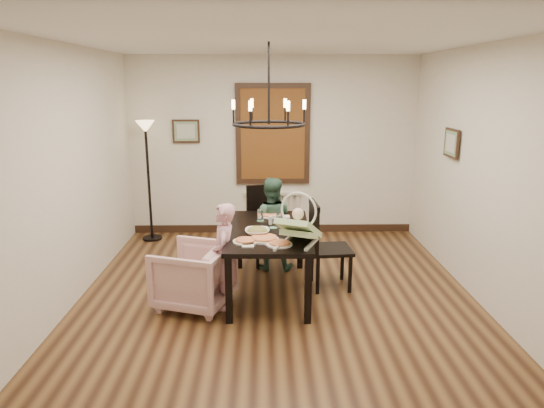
{
  "coord_description": "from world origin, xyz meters",
  "views": [
    {
      "loc": [
        -0.14,
        -5.12,
        2.39
      ],
      "look_at": [
        -0.05,
        0.2,
        1.05
      ],
      "focal_mm": 32.0,
      "sensor_mm": 36.0,
      "label": 1
    }
  ],
  "objects_px": {
    "elderly_woman": "(224,265)",
    "drinking_glass": "(280,223)",
    "floor_lamp": "(149,183)",
    "seated_man": "(271,231)",
    "chair_right": "(331,245)",
    "chair_far": "(267,225)",
    "armchair": "(194,276)",
    "baby_bouncer": "(299,226)",
    "dining_table": "(269,236)"
  },
  "relations": [
    {
      "from": "elderly_woman",
      "to": "drinking_glass",
      "type": "height_order",
      "value": "elderly_woman"
    },
    {
      "from": "drinking_glass",
      "to": "floor_lamp",
      "type": "relative_size",
      "value": 0.08
    },
    {
      "from": "seated_man",
      "to": "chair_right",
      "type": "bearing_deg",
      "value": 143.71
    },
    {
      "from": "chair_far",
      "to": "seated_man",
      "type": "bearing_deg",
      "value": -95.97
    },
    {
      "from": "armchair",
      "to": "drinking_glass",
      "type": "bearing_deg",
      "value": 127.03
    },
    {
      "from": "seated_man",
      "to": "baby_bouncer",
      "type": "distance_m",
      "value": 1.36
    },
    {
      "from": "chair_right",
      "to": "drinking_glass",
      "type": "bearing_deg",
      "value": 98.81
    },
    {
      "from": "armchair",
      "to": "drinking_glass",
      "type": "xyz_separation_m",
      "value": [
        0.96,
        0.33,
        0.5
      ]
    },
    {
      "from": "elderly_woman",
      "to": "armchair",
      "type": "bearing_deg",
      "value": -96.51
    },
    {
      "from": "drinking_glass",
      "to": "floor_lamp",
      "type": "distance_m",
      "value": 2.79
    },
    {
      "from": "dining_table",
      "to": "chair_right",
      "type": "relative_size",
      "value": 1.56
    },
    {
      "from": "seated_man",
      "to": "baby_bouncer",
      "type": "bearing_deg",
      "value": 106.81
    },
    {
      "from": "elderly_woman",
      "to": "seated_man",
      "type": "bearing_deg",
      "value": 154.85
    },
    {
      "from": "armchair",
      "to": "seated_man",
      "type": "distance_m",
      "value": 1.39
    },
    {
      "from": "chair_right",
      "to": "baby_bouncer",
      "type": "distance_m",
      "value": 0.89
    },
    {
      "from": "armchair",
      "to": "baby_bouncer",
      "type": "xyz_separation_m",
      "value": [
        1.13,
        -0.17,
        0.61
      ]
    },
    {
      "from": "chair_right",
      "to": "floor_lamp",
      "type": "height_order",
      "value": "floor_lamp"
    },
    {
      "from": "dining_table",
      "to": "chair_right",
      "type": "xyz_separation_m",
      "value": [
        0.73,
        0.14,
        -0.15
      ]
    },
    {
      "from": "elderly_woman",
      "to": "drinking_glass",
      "type": "xyz_separation_m",
      "value": [
        0.62,
        0.37,
        0.36
      ]
    },
    {
      "from": "chair_right",
      "to": "armchair",
      "type": "distance_m",
      "value": 1.64
    },
    {
      "from": "dining_table",
      "to": "baby_bouncer",
      "type": "xyz_separation_m",
      "value": [
        0.3,
        -0.51,
        0.27
      ]
    },
    {
      "from": "chair_right",
      "to": "drinking_glass",
      "type": "xyz_separation_m",
      "value": [
        -0.6,
        -0.15,
        0.31
      ]
    },
    {
      "from": "floor_lamp",
      "to": "chair_right",
      "type": "bearing_deg",
      "value": -36.13
    },
    {
      "from": "chair_far",
      "to": "baby_bouncer",
      "type": "bearing_deg",
      "value": -94.42
    },
    {
      "from": "chair_far",
      "to": "dining_table",
      "type": "bearing_deg",
      "value": -105.53
    },
    {
      "from": "chair_far",
      "to": "drinking_glass",
      "type": "xyz_separation_m",
      "value": [
        0.14,
        -0.99,
        0.32
      ]
    },
    {
      "from": "elderly_woman",
      "to": "dining_table",
      "type": "bearing_deg",
      "value": 126.92
    },
    {
      "from": "floor_lamp",
      "to": "baby_bouncer",
      "type": "bearing_deg",
      "value": -49.85
    },
    {
      "from": "chair_far",
      "to": "baby_bouncer",
      "type": "height_order",
      "value": "baby_bouncer"
    },
    {
      "from": "elderly_woman",
      "to": "baby_bouncer",
      "type": "bearing_deg",
      "value": 80.24
    },
    {
      "from": "chair_far",
      "to": "elderly_woman",
      "type": "height_order",
      "value": "chair_far"
    },
    {
      "from": "dining_table",
      "to": "elderly_woman",
      "type": "xyz_separation_m",
      "value": [
        -0.49,
        -0.37,
        -0.2
      ]
    },
    {
      "from": "baby_bouncer",
      "to": "drinking_glass",
      "type": "relative_size",
      "value": 3.73
    },
    {
      "from": "armchair",
      "to": "drinking_glass",
      "type": "relative_size",
      "value": 4.99
    },
    {
      "from": "chair_right",
      "to": "seated_man",
      "type": "distance_m",
      "value": 0.93
    },
    {
      "from": "chair_far",
      "to": "armchair",
      "type": "xyz_separation_m",
      "value": [
        -0.81,
        -1.32,
        -0.18
      ]
    },
    {
      "from": "armchair",
      "to": "seated_man",
      "type": "relative_size",
      "value": 0.75
    },
    {
      "from": "dining_table",
      "to": "chair_far",
      "type": "height_order",
      "value": "chair_far"
    },
    {
      "from": "chair_right",
      "to": "seated_man",
      "type": "relative_size",
      "value": 1.05
    },
    {
      "from": "seated_man",
      "to": "floor_lamp",
      "type": "height_order",
      "value": "floor_lamp"
    },
    {
      "from": "elderly_woman",
      "to": "floor_lamp",
      "type": "height_order",
      "value": "floor_lamp"
    },
    {
      "from": "elderly_woman",
      "to": "chair_right",
      "type": "bearing_deg",
      "value": 112.41
    },
    {
      "from": "elderly_woman",
      "to": "baby_bouncer",
      "type": "height_order",
      "value": "baby_bouncer"
    },
    {
      "from": "elderly_woman",
      "to": "floor_lamp",
      "type": "relative_size",
      "value": 0.53
    },
    {
      "from": "seated_man",
      "to": "drinking_glass",
      "type": "height_order",
      "value": "seated_man"
    },
    {
      "from": "chair_far",
      "to": "elderly_woman",
      "type": "distance_m",
      "value": 1.44
    },
    {
      "from": "dining_table",
      "to": "baby_bouncer",
      "type": "relative_size",
      "value": 2.9
    },
    {
      "from": "elderly_woman",
      "to": "seated_man",
      "type": "xyz_separation_m",
      "value": [
        0.52,
        1.13,
        0.02
      ]
    },
    {
      "from": "elderly_woman",
      "to": "baby_bouncer",
      "type": "distance_m",
      "value": 0.93
    },
    {
      "from": "dining_table",
      "to": "chair_far",
      "type": "bearing_deg",
      "value": 91.97
    }
  ]
}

